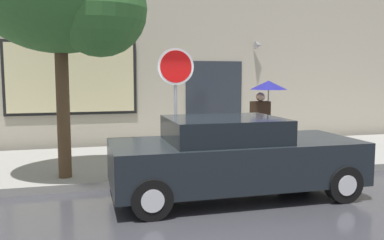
{
  "coord_description": "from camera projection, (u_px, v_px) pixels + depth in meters",
  "views": [
    {
      "loc": [
        -1.73,
        -6.72,
        2.17
      ],
      "look_at": [
        0.54,
        1.8,
        1.2
      ],
      "focal_mm": 38.11,
      "sensor_mm": 36.0,
      "label": 1
    }
  ],
  "objects": [
    {
      "name": "parked_car",
      "position": [
        233.0,
        157.0,
        7.29
      ],
      "size": [
        4.42,
        1.9,
        1.43
      ],
      "color": "black",
      "rests_on": "ground"
    },
    {
      "name": "ground_plane",
      "position": [
        189.0,
        200.0,
        7.13
      ],
      "size": [
        60.0,
        60.0,
        0.0
      ],
      "primitive_type": "plane",
      "color": "#333338"
    },
    {
      "name": "sidewalk",
      "position": [
        158.0,
        161.0,
        10.01
      ],
      "size": [
        20.0,
        4.0,
        0.15
      ],
      "primitive_type": "cube",
      "color": "gray",
      "rests_on": "ground"
    },
    {
      "name": "building_facade",
      "position": [
        142.0,
        31.0,
        12.03
      ],
      "size": [
        20.0,
        0.67,
        7.0
      ],
      "color": "#B2A893",
      "rests_on": "ground"
    },
    {
      "name": "pedestrian_with_umbrella",
      "position": [
        265.0,
        97.0,
        10.07
      ],
      "size": [
        0.92,
        0.92,
        1.89
      ],
      "color": "black",
      "rests_on": "sidewalk"
    },
    {
      "name": "stop_sign",
      "position": [
        176.0,
        85.0,
        8.41
      ],
      "size": [
        0.76,
        0.1,
        2.58
      ],
      "color": "gray",
      "rests_on": "sidewalk"
    }
  ]
}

